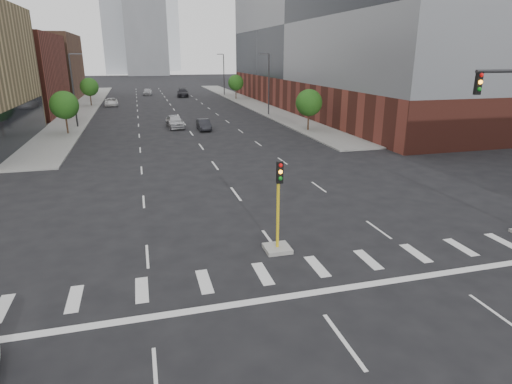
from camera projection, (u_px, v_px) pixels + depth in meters
name	position (u px, v px, depth m)	size (l,w,h in m)	color
ground	(375.00, 384.00, 12.10)	(400.00, 400.00, 0.00)	black
sidewalk_left_far	(85.00, 106.00, 76.28)	(5.00, 92.00, 0.15)	gray
sidewalk_right_far	(248.00, 102.00, 83.80)	(5.00, 92.00, 0.15)	gray
building_left_far_b	(26.00, 67.00, 87.71)	(20.00, 24.00, 13.00)	brown
building_right_main	(352.00, 41.00, 71.23)	(24.00, 70.00, 22.00)	brown
tower_mid	(145.00, 24.00, 189.03)	(18.00, 18.00, 44.00)	slate
median_traffic_signal	(278.00, 232.00, 20.04)	(1.20, 1.20, 4.40)	#999993
streetlight_right_a	(268.00, 82.00, 64.44)	(1.60, 0.22, 9.07)	#2D2D30
streetlight_right_b	(223.00, 73.00, 96.58)	(1.60, 0.22, 9.07)	#2D2D30
streetlight_left	(74.00, 87.00, 53.13)	(1.60, 0.22, 9.07)	#2D2D30
tree_left_near	(64.00, 105.00, 48.88)	(3.20, 3.20, 4.85)	#382619
tree_left_far	(89.00, 87.00, 76.43)	(3.20, 3.20, 4.85)	#382619
tree_right_near	(309.00, 103.00, 51.30)	(3.20, 3.20, 4.85)	#382619
tree_right_far	(236.00, 83.00, 88.04)	(3.20, 3.20, 4.85)	#382619
car_near_left	(175.00, 121.00, 54.24)	(1.96, 4.87, 1.66)	#B2B3B7
car_mid_right	(204.00, 125.00, 52.63)	(1.40, 4.02, 1.32)	black
car_far_left	(111.00, 102.00, 77.58)	(2.29, 4.97, 1.38)	silver
car_deep_right	(183.00, 93.00, 94.45)	(2.41, 5.94, 1.72)	black
car_distant	(148.00, 92.00, 98.02)	(1.87, 4.65, 1.58)	#A8A9AD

